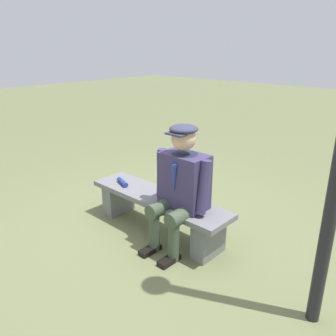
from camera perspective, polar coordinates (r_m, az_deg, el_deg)
ground_plane at (r=3.85m, az=-1.59°, el=-10.40°), size 30.00×30.00×0.00m
bench at (r=3.72m, az=-1.63°, el=-6.57°), size 1.71×0.43×0.42m
seated_man at (r=3.29m, az=2.09°, el=-2.53°), size 0.63×0.62×1.25m
rolled_magazine at (r=3.97m, az=-7.60°, el=-2.35°), size 0.23×0.13×0.06m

